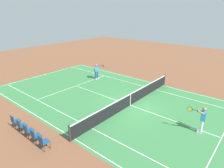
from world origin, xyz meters
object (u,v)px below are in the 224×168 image
at_px(tennis_net, 130,99).
at_px(spectator_chair_1, 35,136).
at_px(spectator_chair_0, 43,141).
at_px(tennis_player_near, 97,71).
at_px(tennis_ball, 124,85).
at_px(spectator_chair_4, 15,121).
at_px(tennis_player_far, 202,118).
at_px(spectator_chair_3, 21,125).
at_px(spectator_chair_2, 28,130).

distance_m(tennis_net, spectator_chair_1, 7.23).
bearing_deg(spectator_chair_0, spectator_chair_1, 0.00).
distance_m(tennis_net, spectator_chair_0, 7.13).
distance_m(tennis_player_near, spectator_chair_0, 11.45).
bearing_deg(tennis_net, tennis_ball, -46.20).
bearing_deg(spectator_chair_4, tennis_net, -117.23).
bearing_deg(tennis_player_far, spectator_chair_3, 40.51).
xyz_separation_m(tennis_player_far, spectator_chair_4, (8.90, 6.93, -0.41)).
height_order(tennis_player_far, tennis_ball, tennis_player_far).
relative_size(tennis_player_near, tennis_ball, 25.71).
height_order(tennis_player_near, spectator_chair_2, tennis_player_near).
height_order(tennis_player_near, tennis_ball, tennis_player_near).
bearing_deg(tennis_net, spectator_chair_4, 62.77).
xyz_separation_m(tennis_net, spectator_chair_2, (2.09, 7.11, 0.03)).
height_order(tennis_player_far, spectator_chair_2, tennis_player_far).
bearing_deg(spectator_chair_0, tennis_ball, -76.82).
distance_m(tennis_ball, spectator_chair_3, 10.12).
bearing_deg(tennis_player_near, spectator_chair_4, 104.85).
height_order(tennis_net, tennis_ball, tennis_net).
bearing_deg(spectator_chair_4, spectator_chair_2, 180.00).
relative_size(tennis_player_near, spectator_chair_0, 1.93).
bearing_deg(spectator_chair_4, spectator_chair_3, 180.00).
bearing_deg(spectator_chair_4, tennis_ball, -94.41).
height_order(tennis_ball, spectator_chair_2, spectator_chair_2).
bearing_deg(tennis_player_far, tennis_net, -1.96).
bearing_deg(tennis_ball, spectator_chair_0, 103.18).
xyz_separation_m(tennis_ball, spectator_chair_0, (-2.37, 10.11, 0.49)).
height_order(tennis_player_near, spectator_chair_4, tennis_player_near).
xyz_separation_m(tennis_player_near, spectator_chair_2, (-4.19, 9.88, -0.41)).
relative_size(tennis_player_far, spectator_chair_3, 1.93).
height_order(spectator_chair_0, spectator_chair_3, same).
bearing_deg(tennis_player_far, spectator_chair_2, 43.41).
xyz_separation_m(spectator_chair_0, spectator_chair_1, (0.79, 0.00, 0.00)).
bearing_deg(spectator_chair_1, spectator_chair_2, 0.00).
distance_m(tennis_player_near, spectator_chair_2, 10.74).
height_order(spectator_chair_1, spectator_chair_4, same).
height_order(tennis_net, tennis_player_far, tennis_player_far).
bearing_deg(spectator_chair_1, spectator_chair_0, 180.00).
relative_size(tennis_ball, spectator_chair_0, 0.08).
distance_m(tennis_player_far, spectator_chair_3, 10.67).
bearing_deg(tennis_player_near, tennis_player_far, 165.62).
xyz_separation_m(tennis_player_far, spectator_chair_2, (7.32, 6.93, -0.41)).
height_order(spectator_chair_1, spectator_chair_3, same).
bearing_deg(spectator_chair_2, spectator_chair_1, 180.00).
bearing_deg(spectator_chair_0, tennis_net, -94.12).
relative_size(tennis_net, tennis_player_near, 6.89).
xyz_separation_m(tennis_player_near, spectator_chair_4, (-2.62, 9.88, -0.41)).
relative_size(tennis_player_near, spectator_chair_2, 1.93).
relative_size(tennis_player_far, spectator_chair_0, 1.93).
distance_m(tennis_player_near, spectator_chair_4, 10.23).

